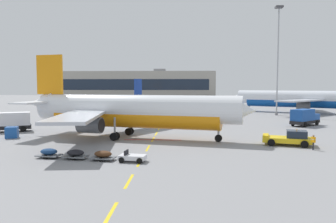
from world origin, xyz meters
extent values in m
plane|color=gray|center=(40.00, 40.00, 0.00)|extent=(400.00, 400.00, 0.00)
cube|color=yellow|center=(18.00, -5.00, 0.00)|extent=(0.24, 4.00, 0.01)
cube|color=yellow|center=(18.00, 1.80, 0.00)|extent=(0.24, 4.00, 0.01)
cube|color=yellow|center=(18.00, 8.45, 0.00)|extent=(0.24, 4.00, 0.01)
cube|color=yellow|center=(18.00, 15.75, 0.00)|extent=(0.24, 4.00, 0.01)
cube|color=yellow|center=(18.00, 22.46, 0.00)|extent=(0.24, 4.00, 0.01)
cube|color=yellow|center=(18.00, 27.97, 0.00)|extent=(0.24, 4.00, 0.01)
cube|color=yellow|center=(18.00, 34.06, 0.00)|extent=(0.24, 4.00, 0.01)
cube|color=yellow|center=(18.00, 40.23, 0.00)|extent=(0.24, 4.00, 0.01)
cube|color=yellow|center=(18.00, 46.92, 0.00)|extent=(0.24, 4.00, 0.01)
cube|color=yellow|center=(18.00, 52.95, 0.00)|extent=(0.24, 4.00, 0.01)
cube|color=yellow|center=(18.00, 58.51, 0.00)|extent=(0.24, 4.00, 0.01)
cube|color=yellow|center=(18.00, 65.81, 0.00)|extent=(0.24, 4.00, 0.01)
cube|color=yellow|center=(18.00, 72.37, 0.00)|extent=(0.24, 4.00, 0.01)
cube|color=yellow|center=(18.00, 78.93, 0.00)|extent=(0.24, 4.00, 0.01)
cube|color=yellow|center=(18.00, 85.68, 0.00)|extent=(0.24, 4.00, 0.01)
cube|color=#B21414|center=(18.00, 22.00, 0.00)|extent=(8.00, 0.40, 0.01)
cylinder|color=white|center=(15.37, 23.45, 4.30)|extent=(30.16, 10.68, 3.80)
cylinder|color=orange|center=(15.37, 23.45, 3.26)|extent=(24.64, 9.08, 3.50)
cone|color=white|center=(30.01, 19.95, 4.30)|extent=(4.27, 4.43, 3.72)
cone|color=white|center=(0.05, 27.10, 4.78)|extent=(4.83, 4.12, 3.23)
cube|color=#192333|center=(28.99, 20.20, 4.97)|extent=(2.22, 3.14, 0.60)
cube|color=orange|center=(1.75, 26.69, 9.20)|extent=(4.36, 1.37, 6.00)
cube|color=white|center=(1.81, 29.97, 5.06)|extent=(4.60, 6.97, 0.24)
cube|color=white|center=(0.33, 23.74, 5.06)|extent=(4.60, 6.97, 0.24)
cube|color=#B7BCC6|center=(13.48, 32.64, 3.83)|extent=(13.22, 16.90, 0.36)
cube|color=#B7BCC6|center=(9.53, 16.10, 3.83)|extent=(6.52, 17.40, 0.36)
cylinder|color=#4C4F54|center=(12.63, 29.75, 2.38)|extent=(3.60, 2.78, 2.10)
cylinder|color=black|center=(14.19, 29.38, 2.38)|extent=(0.53, 1.76, 1.79)
cylinder|color=#4C4F54|center=(10.08, 19.05, 2.38)|extent=(3.60, 2.78, 2.10)
cylinder|color=black|center=(11.64, 18.68, 2.38)|extent=(0.53, 1.76, 1.79)
cylinder|color=gray|center=(26.95, 20.69, 1.83)|extent=(0.28, 0.28, 2.67)
cylinder|color=black|center=(26.95, 20.69, 0.50)|extent=(1.03, 0.50, 0.99)
cylinder|color=gray|center=(14.03, 26.44, 1.86)|extent=(0.28, 0.28, 2.61)
cylinder|color=black|center=(14.11, 26.78, 0.55)|extent=(1.15, 0.60, 1.10)
cylinder|color=black|center=(13.95, 26.10, 0.55)|extent=(1.15, 0.60, 1.10)
cylinder|color=gray|center=(12.82, 21.38, 1.86)|extent=(0.28, 0.28, 2.61)
cylinder|color=black|center=(12.90, 21.72, 0.55)|extent=(1.15, 0.60, 1.10)
cylinder|color=black|center=(12.74, 21.04, 0.55)|extent=(1.15, 0.60, 1.10)
cube|color=yellow|center=(35.41, 18.67, 0.70)|extent=(6.52, 4.26, 0.60)
cube|color=#192333|center=(36.45, 18.39, 1.45)|extent=(2.87, 2.68, 0.90)
cube|color=yellow|center=(32.86, 19.35, 1.12)|extent=(1.33, 2.62, 0.24)
sphere|color=orange|center=(36.45, 18.39, 2.00)|extent=(0.16, 0.16, 0.16)
cylinder|color=black|center=(33.19, 17.81, 0.45)|extent=(0.97, 0.62, 0.90)
cylinder|color=black|center=(33.92, 20.52, 0.45)|extent=(0.97, 0.62, 0.90)
cylinder|color=black|center=(36.90, 16.82, 0.45)|extent=(0.97, 0.62, 0.90)
cylinder|color=black|center=(37.63, 19.52, 0.45)|extent=(0.97, 0.62, 0.90)
cylinder|color=silver|center=(3.40, 65.30, 3.35)|extent=(14.14, 21.85, 2.96)
cylinder|color=navy|center=(3.40, 65.30, 2.53)|extent=(11.78, 17.94, 2.72)
cone|color=silver|center=(-2.38, 55.10, 3.35)|extent=(3.87, 3.80, 2.90)
cone|color=silver|center=(9.46, 75.96, 3.72)|extent=(3.80, 4.09, 2.52)
cube|color=#192333|center=(-1.98, 55.81, 3.87)|extent=(2.55, 2.18, 0.47)
cube|color=navy|center=(8.78, 74.78, 7.16)|extent=(1.93, 3.12, 4.67)
cube|color=silver|center=(11.22, 74.02, 3.94)|extent=(5.56, 4.63, 0.19)
cube|color=silver|center=(6.89, 76.48, 3.94)|extent=(5.56, 4.63, 0.19)
cube|color=#B7BCC6|center=(10.69, 64.72, 2.98)|extent=(11.52, 12.43, 0.28)
cube|color=#B7BCC6|center=(-0.83, 71.26, 2.98)|extent=(13.69, 6.04, 0.28)
cylinder|color=#4C4F54|center=(8.71, 65.98, 1.85)|extent=(2.65, 2.97, 1.64)
cylinder|color=black|center=(8.10, 64.89, 1.85)|extent=(1.26, 0.77, 1.39)
cylinder|color=#4C4F54|center=(1.26, 70.20, 1.85)|extent=(2.65, 2.97, 1.64)
cylinder|color=black|center=(0.65, 69.12, 1.85)|extent=(1.26, 0.77, 1.39)
cylinder|color=gray|center=(-1.17, 57.24, 1.42)|extent=(0.22, 0.22, 2.08)
cylinder|color=black|center=(-1.17, 57.24, 0.39)|extent=(0.57, 0.78, 0.77)
cylinder|color=gray|center=(5.93, 65.65, 1.44)|extent=(0.22, 0.22, 2.03)
cylinder|color=black|center=(6.17, 65.52, 0.43)|extent=(0.66, 0.88, 0.86)
cylinder|color=black|center=(5.70, 65.79, 0.43)|extent=(0.66, 0.88, 0.86)
cylinder|color=gray|center=(2.41, 67.65, 1.44)|extent=(0.22, 0.22, 2.03)
cylinder|color=black|center=(2.65, 67.52, 0.43)|extent=(0.66, 0.88, 0.86)
cylinder|color=black|center=(2.17, 67.78, 0.43)|extent=(0.66, 0.88, 0.86)
cylinder|color=silver|center=(52.26, 70.91, 4.26)|extent=(28.14, 17.23, 3.77)
cylinder|color=#0F479E|center=(52.26, 70.91, 3.23)|extent=(23.09, 14.38, 3.46)
cone|color=silver|center=(39.07, 77.86, 4.26)|extent=(4.79, 4.88, 3.69)
cube|color=#192333|center=(39.99, 77.38, 4.92)|extent=(2.72, 3.24, 0.59)
cube|color=#B7BCC6|center=(51.82, 61.62, 3.79)|extent=(15.57, 14.96, 0.36)
cube|color=#B7BCC6|center=(59.67, 76.53, 3.79)|extent=(7.19, 17.36, 0.36)
cylinder|color=#4C4F54|center=(53.34, 64.19, 2.35)|extent=(3.78, 3.32, 2.08)
cylinder|color=black|center=(51.94, 64.92, 2.35)|extent=(0.93, 1.62, 1.77)
cylinder|color=#4C4F54|center=(58.42, 73.83, 2.35)|extent=(3.78, 3.32, 2.08)
cylinder|color=black|center=(57.02, 74.57, 2.35)|extent=(0.93, 1.62, 1.77)
cylinder|color=gray|center=(41.83, 76.41, 1.81)|extent=(0.28, 0.28, 2.64)
cylinder|color=black|center=(41.83, 76.41, 0.49)|extent=(1.00, 0.70, 0.98)
cylinder|color=gray|center=(52.82, 67.71, 1.84)|extent=(0.28, 0.28, 2.59)
cylinder|color=black|center=(52.65, 67.40, 0.54)|extent=(1.13, 0.81, 1.09)
cylinder|color=black|center=(52.98, 68.02, 0.54)|extent=(1.13, 0.81, 1.09)
cylinder|color=gray|center=(55.22, 72.27, 1.84)|extent=(0.28, 0.28, 2.59)
cylinder|color=black|center=(55.06, 71.96, 0.54)|extent=(1.13, 0.81, 1.09)
cylinder|color=black|center=(55.38, 72.57, 0.54)|extent=(1.13, 0.81, 1.09)
cube|color=black|center=(45.11, 39.79, 0.74)|extent=(6.76, 6.52, 0.60)
cube|color=#194799|center=(46.81, 41.36, 1.59)|extent=(3.31, 3.31, 1.10)
cube|color=#192333|center=(47.65, 42.14, 1.69)|extent=(1.35, 1.45, 0.64)
cube|color=#194799|center=(44.40, 39.12, 2.09)|extent=(5.12, 5.00, 2.10)
cylinder|color=black|center=(45.94, 42.19, 0.48)|extent=(0.89, 0.86, 0.96)
cylinder|color=black|center=(47.57, 40.43, 0.48)|extent=(0.89, 0.86, 0.96)
cylinder|color=black|center=(42.66, 39.15, 0.48)|extent=(0.89, 0.86, 0.96)
cylinder|color=black|center=(44.29, 37.39, 0.48)|extent=(0.89, 0.86, 0.96)
cube|color=black|center=(-6.35, 29.08, 0.74)|extent=(7.35, 5.16, 0.60)
cube|color=silver|center=(-5.46, 29.50, 2.09)|extent=(5.33, 4.20, 2.10)
cylinder|color=black|center=(-3.81, 28.95, 0.48)|extent=(0.99, 0.66, 0.96)
cylinder|color=black|center=(-4.83, 31.12, 0.48)|extent=(0.99, 0.66, 0.96)
cube|color=black|center=(27.02, 42.90, 0.74)|extent=(2.49, 7.03, 0.60)
cube|color=maroon|center=(27.05, 40.59, 1.59)|extent=(2.34, 2.41, 1.10)
cube|color=#192333|center=(27.07, 39.44, 1.69)|extent=(1.92, 0.09, 0.64)
cube|color=maroon|center=(27.01, 43.88, 2.09)|extent=(2.46, 4.79, 2.10)
cylinder|color=black|center=(28.25, 40.68, 0.48)|extent=(0.29, 0.96, 0.96)
cylinder|color=black|center=(25.85, 40.64, 0.48)|extent=(0.29, 0.96, 0.96)
cylinder|color=black|center=(28.19, 45.16, 0.48)|extent=(0.29, 0.96, 0.96)
cylinder|color=black|center=(25.79, 45.12, 0.48)|extent=(0.29, 0.96, 0.96)
cube|color=silver|center=(17.25, 8.52, 0.46)|extent=(2.78, 1.78, 0.44)
cube|color=black|center=(16.61, 8.62, 0.86)|extent=(0.29, 1.13, 0.56)
cylinder|color=black|center=(18.26, 9.07, 0.28)|extent=(0.58, 0.26, 0.56)
cylinder|color=black|center=(18.05, 7.69, 0.28)|extent=(0.58, 0.26, 0.56)
cylinder|color=black|center=(16.46, 9.35, 0.28)|extent=(0.58, 0.26, 0.56)
cylinder|color=black|center=(16.25, 7.97, 0.28)|extent=(0.58, 0.26, 0.56)
cube|color=slate|center=(14.19, 9.00, 0.28)|extent=(2.60, 1.85, 0.12)
ellipsoid|color=#4C2D19|center=(14.19, 9.00, 0.66)|extent=(1.99, 1.47, 0.64)
cylinder|color=black|center=(14.29, 9.66, 0.22)|extent=(0.46, 0.21, 0.44)
cylinder|color=black|center=(14.09, 8.33, 0.22)|extent=(0.46, 0.21, 0.44)
cube|color=slate|center=(11.23, 9.45, 0.28)|extent=(2.60, 1.85, 0.12)
ellipsoid|color=black|center=(11.23, 9.45, 0.66)|extent=(1.99, 1.47, 0.64)
cylinder|color=black|center=(11.33, 10.12, 0.22)|extent=(0.46, 0.21, 0.44)
cylinder|color=black|center=(11.12, 8.79, 0.22)|extent=(0.46, 0.21, 0.44)
cube|color=slate|center=(8.26, 9.91, 0.28)|extent=(2.60, 1.85, 0.12)
ellipsoid|color=navy|center=(8.26, 9.91, 0.66)|extent=(1.99, 1.47, 0.64)
cylinder|color=black|center=(8.36, 10.58, 0.22)|extent=(0.46, 0.21, 0.44)
cylinder|color=black|center=(8.16, 9.25, 0.22)|extent=(0.46, 0.21, 0.44)
cylinder|color=#232328|center=(37.44, 15.54, 0.44)|extent=(0.16, 0.16, 0.88)
cylinder|color=#232328|center=(37.53, 15.76, 0.44)|extent=(0.16, 0.16, 0.88)
cube|color=orange|center=(37.48, 15.65, 1.20)|extent=(0.39, 0.56, 0.66)
cube|color=silver|center=(37.48, 15.65, 1.24)|extent=(0.40, 0.57, 0.06)
sphere|color=#8C664C|center=(37.48, 15.65, 1.65)|extent=(0.24, 0.24, 0.24)
cylinder|color=orange|center=(37.55, 15.35, 1.24)|extent=(0.09, 0.09, 0.59)
cylinder|color=orange|center=(37.41, 15.95, 1.24)|extent=(0.09, 0.09, 0.59)
cube|color=#194C9E|center=(-2.44, 22.78, 0.80)|extent=(1.97, 1.95, 1.60)
cube|color=silver|center=(-2.44, 22.78, 0.80)|extent=(1.57, 0.49, 1.36)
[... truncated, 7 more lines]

